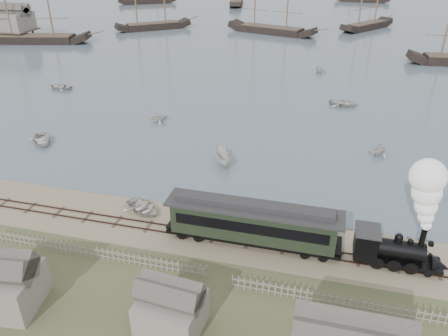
# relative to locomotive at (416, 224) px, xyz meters

# --- Properties ---
(ground) EXTENTS (600.00, 600.00, 0.00)m
(ground) POSITION_rel_locomotive_xyz_m (-17.52, 2.00, -4.10)
(ground) COLOR #9B8F6E
(ground) RESTS_ON ground
(rail_track) EXTENTS (120.00, 1.80, 0.16)m
(rail_track) POSITION_rel_locomotive_xyz_m (-17.52, 0.00, -4.06)
(rail_track) COLOR #35221D
(rail_track) RESTS_ON ground
(picket_fence_west) EXTENTS (19.00, 0.10, 1.20)m
(picket_fence_west) POSITION_rel_locomotive_xyz_m (-24.02, -5.00, -4.10)
(picket_fence_west) COLOR gray
(picket_fence_west) RESTS_ON ground
(picket_fence_east) EXTENTS (15.00, 0.10, 1.20)m
(picket_fence_east) POSITION_rel_locomotive_xyz_m (-5.02, -5.50, -4.10)
(picket_fence_east) COLOR gray
(picket_fence_east) RESTS_ON ground
(shed_left) EXTENTS (5.00, 4.00, 4.10)m
(shed_left) POSITION_rel_locomotive_xyz_m (-27.52, -11.00, -4.10)
(shed_left) COLOR gray
(shed_left) RESTS_ON ground
(shed_mid) EXTENTS (4.00, 3.50, 3.60)m
(shed_mid) POSITION_rel_locomotive_xyz_m (-15.52, -10.00, -4.10)
(shed_mid) COLOR gray
(shed_mid) RESTS_ON ground
(locomotive) EXTENTS (7.12, 2.66, 8.87)m
(locomotive) POSITION_rel_locomotive_xyz_m (0.00, 0.00, 0.00)
(locomotive) COLOR black
(locomotive) RESTS_ON ground
(passenger_coach) EXTENTS (14.39, 2.78, 3.49)m
(passenger_coach) POSITION_rel_locomotive_xyz_m (-12.12, -0.00, -1.90)
(passenger_coach) COLOR black
(passenger_coach) RESTS_ON ground
(beached_dinghy) EXTENTS (4.25, 4.71, 0.80)m
(beached_dinghy) POSITION_rel_locomotive_xyz_m (-22.91, 2.09, -3.70)
(beached_dinghy) COLOR silver
(beached_dinghy) RESTS_ON ground
(rowboat_0) EXTENTS (5.22, 5.06, 0.88)m
(rowboat_0) POSITION_rel_locomotive_xyz_m (-41.04, 12.87, -3.60)
(rowboat_0) COLOR silver
(rowboat_0) RESTS_ON harbor_water
(rowboat_1) EXTENTS (3.22, 3.36, 1.37)m
(rowboat_1) POSITION_rel_locomotive_xyz_m (-29.79, 22.96, -3.36)
(rowboat_1) COLOR silver
(rowboat_1) RESTS_ON harbor_water
(rowboat_2) EXTENTS (4.02, 3.12, 1.47)m
(rowboat_2) POSITION_rel_locomotive_xyz_m (-18.17, 13.20, -3.31)
(rowboat_2) COLOR silver
(rowboat_2) RESTS_ON harbor_water
(rowboat_3) EXTENTS (3.41, 4.53, 0.89)m
(rowboat_3) POSITION_rel_locomotive_xyz_m (-5.18, 35.67, -3.60)
(rowboat_3) COLOR silver
(rowboat_3) RESTS_ON harbor_water
(rowboat_4) EXTENTS (3.59, 3.50, 1.44)m
(rowboat_4) POSITION_rel_locomotive_xyz_m (-1.03, 19.86, -3.32)
(rowboat_4) COLOR silver
(rowboat_4) RESTS_ON harbor_water
(rowboat_6) EXTENTS (3.27, 4.35, 0.85)m
(rowboat_6) POSITION_rel_locomotive_xyz_m (-50.96, 32.27, -3.62)
(rowboat_6) COLOR silver
(rowboat_6) RESTS_ON harbor_water
(rowboat_7) EXTENTS (3.77, 3.62, 1.53)m
(rowboat_7) POSITION_rel_locomotive_xyz_m (-9.78, 52.72, -3.28)
(rowboat_7) COLOR silver
(rowboat_7) RESTS_ON harbor_water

